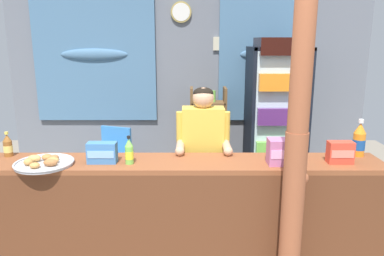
{
  "coord_description": "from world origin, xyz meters",
  "views": [
    {
      "loc": [
        0.04,
        -2.31,
        1.94
      ],
      "look_at": [
        0.04,
        0.99,
        1.16
      ],
      "focal_mm": 34.84,
      "sensor_mm": 36.0,
      "label": 1
    }
  ],
  "objects_px": {
    "snack_box_crackers": "(341,152)",
    "soda_bottle_iced_tea": "(9,146)",
    "soda_bottle_orange_soda": "(360,140)",
    "pastry_tray": "(45,162)",
    "shopkeeper": "(204,150)",
    "plastic_lawn_chair": "(113,157)",
    "snack_box_wafer": "(281,152)",
    "drink_fridge": "(278,110)",
    "timber_post": "(298,140)",
    "stall_counter": "(181,212)",
    "snack_box_biscuit": "(103,153)",
    "bottle_shelf_rack": "(209,135)",
    "soda_bottle_lime_soda": "(130,152)"
  },
  "relations": [
    {
      "from": "stall_counter",
      "to": "soda_bottle_lime_soda",
      "type": "distance_m",
      "value": 0.63
    },
    {
      "from": "plastic_lawn_chair",
      "to": "soda_bottle_lime_soda",
      "type": "height_order",
      "value": "soda_bottle_lime_soda"
    },
    {
      "from": "timber_post",
      "to": "plastic_lawn_chair",
      "type": "bearing_deg",
      "value": 130.89
    },
    {
      "from": "timber_post",
      "to": "soda_bottle_iced_tea",
      "type": "distance_m",
      "value": 2.33
    },
    {
      "from": "bottle_shelf_rack",
      "to": "soda_bottle_iced_tea",
      "type": "distance_m",
      "value": 2.59
    },
    {
      "from": "soda_bottle_lime_soda",
      "to": "drink_fridge",
      "type": "bearing_deg",
      "value": 49.2
    },
    {
      "from": "drink_fridge",
      "to": "soda_bottle_lime_soda",
      "type": "relative_size",
      "value": 8.67
    },
    {
      "from": "shopkeeper",
      "to": "pastry_tray",
      "type": "bearing_deg",
      "value": -157.78
    },
    {
      "from": "shopkeeper",
      "to": "snack_box_wafer",
      "type": "height_order",
      "value": "shopkeeper"
    },
    {
      "from": "timber_post",
      "to": "snack_box_crackers",
      "type": "bearing_deg",
      "value": 35.97
    },
    {
      "from": "timber_post",
      "to": "soda_bottle_orange_soda",
      "type": "relative_size",
      "value": 8.42
    },
    {
      "from": "drink_fridge",
      "to": "snack_box_wafer",
      "type": "bearing_deg",
      "value": -101.85
    },
    {
      "from": "soda_bottle_lime_soda",
      "to": "snack_box_biscuit",
      "type": "bearing_deg",
      "value": 173.61
    },
    {
      "from": "soda_bottle_orange_soda",
      "to": "pastry_tray",
      "type": "xyz_separation_m",
      "value": [
        -2.55,
        -0.25,
        -0.11
      ]
    },
    {
      "from": "pastry_tray",
      "to": "stall_counter",
      "type": "bearing_deg",
      "value": -0.01
    },
    {
      "from": "soda_bottle_orange_soda",
      "to": "soda_bottle_iced_tea",
      "type": "relative_size",
      "value": 1.5
    },
    {
      "from": "plastic_lawn_chair",
      "to": "snack_box_wafer",
      "type": "relative_size",
      "value": 4.25
    },
    {
      "from": "shopkeeper",
      "to": "snack_box_biscuit",
      "type": "distance_m",
      "value": 0.94
    },
    {
      "from": "snack_box_biscuit",
      "to": "stall_counter",
      "type": "bearing_deg",
      "value": -5.74
    },
    {
      "from": "drink_fridge",
      "to": "soda_bottle_orange_soda",
      "type": "relative_size",
      "value": 6.27
    },
    {
      "from": "shopkeeper",
      "to": "bottle_shelf_rack",
      "type": "bearing_deg",
      "value": 85.92
    },
    {
      "from": "drink_fridge",
      "to": "soda_bottle_iced_tea",
      "type": "xyz_separation_m",
      "value": [
        -2.6,
        -1.61,
        -0.0
      ]
    },
    {
      "from": "snack_box_biscuit",
      "to": "drink_fridge",
      "type": "bearing_deg",
      "value": 45.06
    },
    {
      "from": "pastry_tray",
      "to": "soda_bottle_orange_soda",
      "type": "bearing_deg",
      "value": 5.52
    },
    {
      "from": "shopkeeper",
      "to": "soda_bottle_orange_soda",
      "type": "relative_size",
      "value": 4.88
    },
    {
      "from": "snack_box_wafer",
      "to": "snack_box_biscuit",
      "type": "distance_m",
      "value": 1.4
    },
    {
      "from": "snack_box_crackers",
      "to": "plastic_lawn_chair",
      "type": "bearing_deg",
      "value": 142.24
    },
    {
      "from": "soda_bottle_orange_soda",
      "to": "soda_bottle_lime_soda",
      "type": "bearing_deg",
      "value": -173.68
    },
    {
      "from": "bottle_shelf_rack",
      "to": "soda_bottle_orange_soda",
      "type": "bearing_deg",
      "value": -57.43
    },
    {
      "from": "snack_box_wafer",
      "to": "snack_box_biscuit",
      "type": "xyz_separation_m",
      "value": [
        -1.4,
        0.03,
        -0.02
      ]
    },
    {
      "from": "plastic_lawn_chair",
      "to": "snack_box_biscuit",
      "type": "bearing_deg",
      "value": -79.74
    },
    {
      "from": "drink_fridge",
      "to": "shopkeeper",
      "type": "xyz_separation_m",
      "value": [
        -0.96,
        -1.33,
        -0.12
      ]
    },
    {
      "from": "bottle_shelf_rack",
      "to": "pastry_tray",
      "type": "distance_m",
      "value": 2.53
    },
    {
      "from": "snack_box_crackers",
      "to": "snack_box_biscuit",
      "type": "relative_size",
      "value": 0.85
    },
    {
      "from": "stall_counter",
      "to": "soda_bottle_lime_soda",
      "type": "relative_size",
      "value": 14.41
    },
    {
      "from": "soda_bottle_iced_tea",
      "to": "soda_bottle_lime_soda",
      "type": "bearing_deg",
      "value": -10.55
    },
    {
      "from": "timber_post",
      "to": "snack_box_crackers",
      "type": "relative_size",
      "value": 13.6
    },
    {
      "from": "stall_counter",
      "to": "soda_bottle_iced_tea",
      "type": "height_order",
      "value": "soda_bottle_iced_tea"
    },
    {
      "from": "soda_bottle_iced_tea",
      "to": "snack_box_biscuit",
      "type": "height_order",
      "value": "soda_bottle_iced_tea"
    },
    {
      "from": "snack_box_crackers",
      "to": "snack_box_biscuit",
      "type": "bearing_deg",
      "value": 179.84
    },
    {
      "from": "stall_counter",
      "to": "shopkeeper",
      "type": "bearing_deg",
      "value": 68.92
    },
    {
      "from": "stall_counter",
      "to": "soda_bottle_iced_tea",
      "type": "distance_m",
      "value": 1.54
    },
    {
      "from": "drink_fridge",
      "to": "shopkeeper",
      "type": "relative_size",
      "value": 1.28
    },
    {
      "from": "bottle_shelf_rack",
      "to": "plastic_lawn_chair",
      "type": "xyz_separation_m",
      "value": [
        -1.23,
        -0.35,
        -0.2
      ]
    },
    {
      "from": "shopkeeper",
      "to": "snack_box_crackers",
      "type": "relative_size",
      "value": 7.89
    },
    {
      "from": "drink_fridge",
      "to": "bottle_shelf_rack",
      "type": "distance_m",
      "value": 0.97
    },
    {
      "from": "shopkeeper",
      "to": "snack_box_crackers",
      "type": "bearing_deg",
      "value": -23.08
    },
    {
      "from": "stall_counter",
      "to": "soda_bottle_lime_soda",
      "type": "xyz_separation_m",
      "value": [
        -0.4,
        0.04,
        0.49
      ]
    },
    {
      "from": "snack_box_crackers",
      "to": "soda_bottle_iced_tea",
      "type": "bearing_deg",
      "value": 176.28
    },
    {
      "from": "timber_post",
      "to": "shopkeeper",
      "type": "distance_m",
      "value": 1.04
    }
  ]
}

